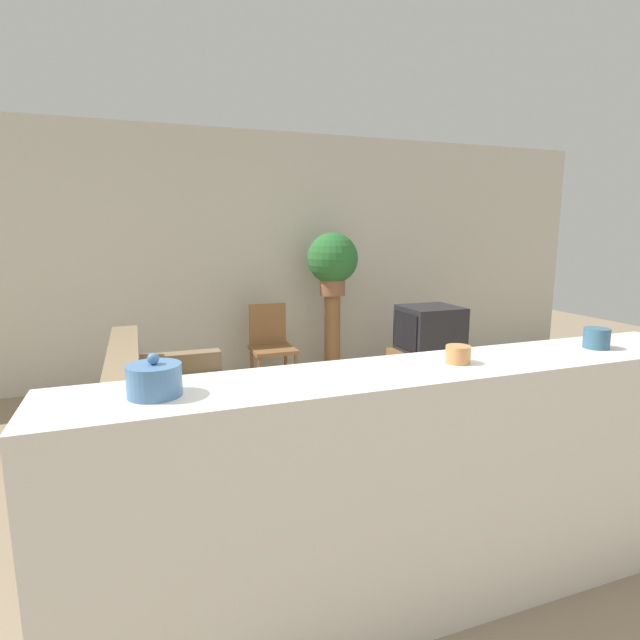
% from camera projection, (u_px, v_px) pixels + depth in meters
% --- Properties ---
extents(ground_plane, '(14.00, 14.00, 0.00)m').
position_uv_depth(ground_plane, '(378.00, 549.00, 2.60)').
color(ground_plane, gray).
extents(wall_back, '(9.00, 0.06, 2.70)m').
position_uv_depth(wall_back, '(240.00, 256.00, 5.53)').
color(wall_back, beige).
rests_on(wall_back, ground_plane).
extents(couch, '(0.88, 1.95, 0.84)m').
position_uv_depth(couch, '(172.00, 425.00, 3.50)').
color(couch, '#847051').
rests_on(couch, ground_plane).
extents(tv_stand, '(0.70, 0.56, 0.40)m').
position_uv_depth(tv_stand, '(428.00, 370.00, 5.20)').
color(tv_stand, olive).
rests_on(tv_stand, ground_plane).
extents(television, '(0.58, 0.53, 0.47)m').
position_uv_depth(television, '(430.00, 329.00, 5.12)').
color(television, '#232328').
rests_on(television, tv_stand).
extents(wooden_chair, '(0.44, 0.44, 0.87)m').
position_uv_depth(wooden_chair, '(271.00, 342.00, 5.23)').
color(wooden_chair, olive).
rests_on(wooden_chair, ground_plane).
extents(plant_stand, '(0.18, 0.18, 0.94)m').
position_uv_depth(plant_stand, '(332.00, 337.00, 5.54)').
color(plant_stand, olive).
rests_on(plant_stand, ground_plane).
extents(potted_plant, '(0.55, 0.55, 0.68)m').
position_uv_depth(potted_plant, '(333.00, 260.00, 5.39)').
color(potted_plant, '#8E5B3D').
rests_on(potted_plant, plant_stand).
extents(foreground_counter, '(2.95, 0.44, 1.09)m').
position_uv_depth(foreground_counter, '(421.00, 488.00, 2.15)').
color(foreground_counter, white).
rests_on(foreground_counter, ground_plane).
extents(decorative_bowl, '(0.18, 0.18, 0.15)m').
position_uv_depth(decorative_bowl, '(154.00, 380.00, 1.68)').
color(decorative_bowl, '#4C7AAD').
rests_on(decorative_bowl, foreground_counter).
extents(candle_jar, '(0.11, 0.11, 0.07)m').
position_uv_depth(candle_jar, '(458.00, 354.00, 2.10)').
color(candle_jar, '#C6844C').
rests_on(candle_jar, foreground_counter).
extents(coffee_tin, '(0.12, 0.12, 0.10)m').
position_uv_depth(coffee_tin, '(597.00, 338.00, 2.36)').
color(coffee_tin, '#335B75').
rests_on(coffee_tin, foreground_counter).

